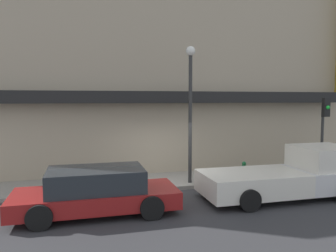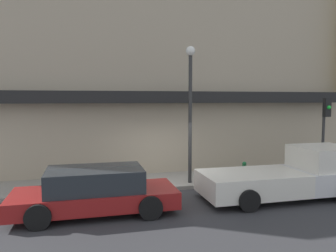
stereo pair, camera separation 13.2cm
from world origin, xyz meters
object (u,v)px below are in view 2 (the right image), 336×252
at_px(pickup_truck, 292,175).
at_px(fire_hydrant, 244,170).
at_px(traffic_light, 325,122).
at_px(parked_car, 95,191).
at_px(street_lamp, 190,98).

height_order(pickup_truck, fire_hydrant, pickup_truck).
relative_size(fire_hydrant, traffic_light, 0.20).
xyz_separation_m(pickup_truck, parked_car, (-6.69, 0.00, -0.09)).
distance_m(parked_car, traffic_light, 10.05).
relative_size(pickup_truck, traffic_light, 1.71).
xyz_separation_m(pickup_truck, street_lamp, (-3.01, 2.20, 2.70)).
bearing_deg(fire_hydrant, parked_car, -158.16).
relative_size(pickup_truck, fire_hydrant, 8.54).
relative_size(parked_car, street_lamp, 0.91).
xyz_separation_m(fire_hydrant, street_lamp, (-2.47, -0.26, 2.98)).
bearing_deg(parked_car, fire_hydrant, 23.15).
bearing_deg(street_lamp, parked_car, -149.07).
bearing_deg(traffic_light, parked_car, -167.98).
xyz_separation_m(parked_car, street_lamp, (3.67, 2.20, 2.79)).
xyz_separation_m(parked_car, traffic_light, (9.68, 2.06, 1.77)).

